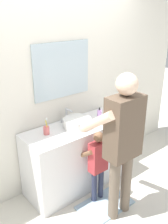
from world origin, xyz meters
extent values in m
plane|color=silver|center=(0.00, 0.00, 0.00)|extent=(14.00, 14.00, 0.00)
cube|color=silver|center=(0.00, 0.62, 1.35)|extent=(4.40, 0.08, 2.70)
cube|color=silver|center=(0.00, 0.57, 1.51)|extent=(0.79, 0.02, 0.67)
cube|color=white|center=(0.00, 0.30, 0.43)|extent=(1.36, 0.54, 0.85)
cylinder|color=silver|center=(0.00, 0.28, 0.91)|extent=(0.35, 0.35, 0.11)
cylinder|color=beige|center=(0.00, 0.28, 0.91)|extent=(0.28, 0.28, 0.09)
cylinder|color=#B7BABF|center=(0.00, 0.50, 0.94)|extent=(0.03, 0.03, 0.18)
cylinder|color=#B7BABF|center=(0.00, 0.44, 1.02)|extent=(0.02, 0.12, 0.02)
cylinder|color=#B7BABF|center=(-0.07, 0.50, 0.88)|extent=(0.04, 0.04, 0.05)
cylinder|color=#B7BABF|center=(0.07, 0.50, 0.88)|extent=(0.04, 0.04, 0.05)
cylinder|color=#D86666|center=(-0.39, 0.36, 0.90)|extent=(0.07, 0.07, 0.09)
cylinder|color=yellow|center=(-0.39, 0.34, 0.95)|extent=(0.04, 0.01, 0.17)
cube|color=white|center=(-0.39, 0.34, 1.05)|extent=(0.01, 0.02, 0.02)
cylinder|color=#B27FC6|center=(0.36, 0.28, 0.92)|extent=(0.06, 0.06, 0.13)
cylinder|color=#2D2D2D|center=(0.36, 0.28, 1.00)|extent=(0.02, 0.02, 0.04)
cube|color=#99B7CC|center=(0.00, -0.25, 0.01)|extent=(0.64, 0.40, 0.02)
cylinder|color=#2D334C|center=(-0.05, -0.11, 0.22)|extent=(0.07, 0.07, 0.43)
cylinder|color=#2D334C|center=(0.05, -0.11, 0.22)|extent=(0.07, 0.07, 0.43)
cube|color=#B7383D|center=(0.00, -0.11, 0.62)|extent=(0.22, 0.12, 0.37)
sphere|color=brown|center=(0.00, -0.11, 0.88)|extent=(0.12, 0.12, 0.12)
cylinder|color=brown|center=(-0.12, -0.01, 0.65)|extent=(0.05, 0.26, 0.20)
cylinder|color=brown|center=(0.12, -0.01, 0.65)|extent=(0.05, 0.26, 0.20)
cylinder|color=#6B5B4C|center=(-0.05, -0.43, 0.38)|extent=(0.12, 0.12, 0.77)
cylinder|color=#6B5B4C|center=(0.14, -0.43, 0.38)|extent=(0.12, 0.12, 0.77)
cube|color=brown|center=(0.05, -0.43, 1.10)|extent=(0.38, 0.22, 0.67)
sphere|color=beige|center=(0.05, -0.43, 1.55)|extent=(0.22, 0.22, 0.22)
cylinder|color=beige|center=(-0.16, -0.25, 1.16)|extent=(0.09, 0.46, 0.36)
cylinder|color=beige|center=(0.26, -0.25, 1.16)|extent=(0.09, 0.46, 0.36)
cylinder|color=blue|center=(0.26, -0.08, 0.98)|extent=(0.01, 0.14, 0.03)
cube|color=white|center=(0.26, 0.00, 0.99)|extent=(0.01, 0.02, 0.02)
camera|label=1|loc=(-1.71, -1.95, 2.22)|focal=40.77mm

